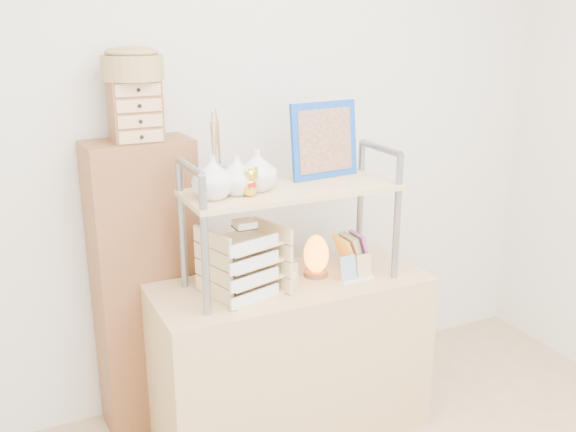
# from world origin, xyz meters

# --- Properties ---
(room_shell) EXTENTS (3.42, 3.41, 2.61)m
(room_shell) POSITION_xyz_m (0.00, 0.39, 1.69)
(room_shell) COLOR silver
(room_shell) RESTS_ON ground
(desk) EXTENTS (1.20, 0.50, 0.75)m
(desk) POSITION_xyz_m (0.00, 1.20, 0.38)
(desk) COLOR tan
(desk) RESTS_ON ground
(cabinet) EXTENTS (0.47, 0.27, 1.35)m
(cabinet) POSITION_xyz_m (-0.55, 1.57, 0.68)
(cabinet) COLOR brown
(cabinet) RESTS_ON ground
(hutch) EXTENTS (0.90, 0.34, 0.75)m
(hutch) POSITION_xyz_m (-0.09, 1.21, 1.20)
(hutch) COLOR gray
(hutch) RESTS_ON desk
(letter_tray) EXTENTS (0.32, 0.31, 0.32)m
(letter_tray) POSITION_xyz_m (-0.23, 1.17, 0.88)
(letter_tray) COLOR tan
(letter_tray) RESTS_ON desk
(salt_lamp) EXTENTS (0.12, 0.12, 0.19)m
(salt_lamp) POSITION_xyz_m (0.13, 1.21, 0.85)
(salt_lamp) COLOR brown
(salt_lamp) RESTS_ON desk
(desk_clock) EXTENTS (0.08, 0.04, 0.11)m
(desk_clock) POSITION_xyz_m (-0.05, 1.14, 0.81)
(desk_clock) COLOR tan
(desk_clock) RESTS_ON desk
(postcard_stand) EXTENTS (0.16, 0.05, 0.11)m
(postcard_stand) POSITION_xyz_m (0.27, 1.10, 0.78)
(postcard_stand) COLOR white
(postcard_stand) RESTS_ON desk
(drawer_chest) EXTENTS (0.20, 0.16, 0.25)m
(drawer_chest) POSITION_xyz_m (-0.55, 1.55, 1.48)
(drawer_chest) COLOR brown
(drawer_chest) RESTS_ON cabinet
(woven_basket) EXTENTS (0.25, 0.25, 0.10)m
(woven_basket) POSITION_xyz_m (-0.55, 1.55, 1.65)
(woven_basket) COLOR olive
(woven_basket) RESTS_ON drawer_chest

